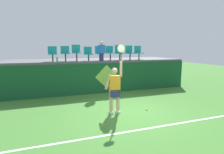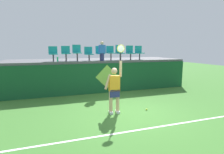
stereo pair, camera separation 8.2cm
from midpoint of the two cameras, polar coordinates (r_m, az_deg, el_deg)
ground_plane at (r=7.03m, az=5.71°, el=-10.96°), size 40.00×40.00×0.00m
court_back_wall at (r=9.96m, az=-2.58°, el=-0.31°), size 10.22×0.20×1.58m
spectator_platform at (r=11.33m, az=-4.85°, el=5.11°), size 10.22×3.16×0.12m
court_baseline_stripe at (r=5.88m, az=11.67°, el=-15.13°), size 9.20×0.08×0.01m
tennis_player at (r=6.75m, az=1.09°, el=-3.41°), size 0.75×0.29×2.50m
tennis_ball at (r=7.42m, az=10.85°, el=-9.72°), size 0.07×0.07×0.07m
water_bottle at (r=9.62m, az=-16.09°, el=5.21°), size 0.08×0.08×0.24m
stadium_chair_0 at (r=10.02m, az=-17.38°, el=7.08°), size 0.44×0.42×0.77m
stadium_chair_1 at (r=10.06m, az=-13.74°, el=7.32°), size 0.44×0.42×0.79m
stadium_chair_2 at (r=10.14m, az=-10.46°, el=7.65°), size 0.44×0.42×0.85m
stadium_chair_3 at (r=10.26m, az=-6.90°, el=7.33°), size 0.44×0.42×0.75m
stadium_chair_4 at (r=10.41m, az=-3.47°, el=7.55°), size 0.44×0.42×0.79m
stadium_chair_5 at (r=10.59m, az=-0.23°, el=7.68°), size 0.44×0.42×0.80m
stadium_chair_6 at (r=10.80m, az=2.63°, el=7.74°), size 0.44×0.42×0.85m
stadium_chair_7 at (r=11.06m, az=5.80°, el=7.65°), size 0.44×0.42×0.82m
stadium_chair_8 at (r=11.32m, az=8.52°, el=7.63°), size 0.44×0.42×0.81m
spectator_0 at (r=9.99m, az=-2.79°, el=8.07°), size 0.34×0.20×1.03m
wall_signage_mount at (r=10.08m, az=-1.26°, el=-4.78°), size 1.27×0.01×1.51m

